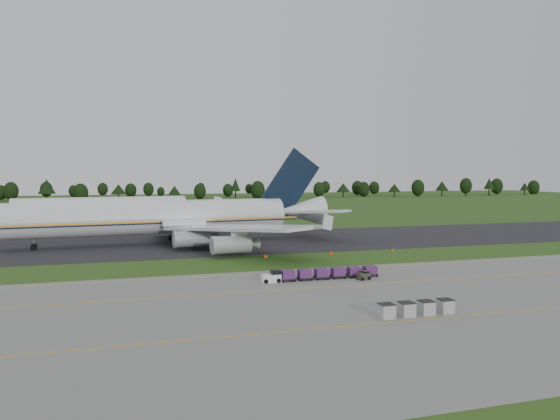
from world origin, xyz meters
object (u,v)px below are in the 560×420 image
object	(u,v)px
baggage_train	(319,274)
edge_markers	(331,253)
uld_row	(416,308)
aircraft	(158,216)
utility_cart	(364,276)

from	to	relation	value
baggage_train	edge_markers	xyz separation A→B (m)	(10.61, 21.30, -0.62)
uld_row	edge_markers	size ratio (longest dim) A/B	0.34
aircraft	baggage_train	world-z (taller)	aircraft
baggage_train	utility_cart	size ratio (longest dim) A/B	8.88
edge_markers	uld_row	bearing A→B (deg)	-100.21
baggage_train	uld_row	distance (m)	21.81
uld_row	aircraft	bearing A→B (deg)	107.99
uld_row	edge_markers	world-z (taller)	uld_row
utility_cart	uld_row	bearing A→B (deg)	-98.99
aircraft	edge_markers	bearing A→B (deg)	-40.05
aircraft	utility_cart	size ratio (longest dim) A/B	38.01
aircraft	utility_cart	distance (m)	54.89
aircraft	baggage_train	size ratio (longest dim) A/B	4.28
utility_cart	baggage_train	bearing A→B (deg)	160.43
baggage_train	uld_row	world-z (taller)	uld_row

